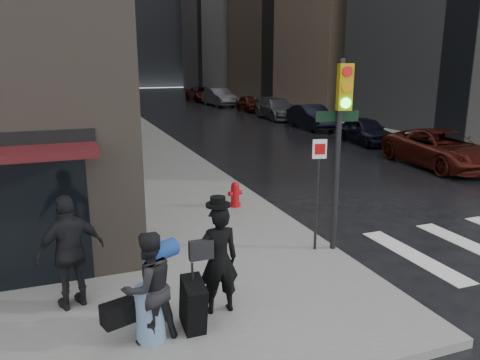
{
  "coord_description": "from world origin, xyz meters",
  "views": [
    {
      "loc": [
        -3.27,
        -6.42,
        4.03
      ],
      "look_at": [
        0.54,
        3.73,
        1.3
      ],
      "focal_mm": 35.0,
      "sensor_mm": 36.0,
      "label": 1
    }
  ],
  "objects_px": {
    "fire_hydrant": "(235,195)",
    "parked_car_1": "(365,130)",
    "parked_car_2": "(312,117)",
    "parked_car_5": "(219,97)",
    "man_greycoat": "(71,252)",
    "parked_car_3": "(277,109)",
    "parked_car_4": "(250,103)",
    "man_overcoat": "(213,267)",
    "traffic_light": "(338,131)",
    "parked_car_0": "(441,149)",
    "parked_car_6": "(202,94)",
    "man_jeans": "(148,287)"
  },
  "relations": [
    {
      "from": "man_jeans",
      "to": "parked_car_1",
      "type": "distance_m",
      "value": 19.26
    },
    {
      "from": "fire_hydrant",
      "to": "parked_car_1",
      "type": "relative_size",
      "value": 0.18
    },
    {
      "from": "man_jeans",
      "to": "parked_car_2",
      "type": "bearing_deg",
      "value": -143.06
    },
    {
      "from": "traffic_light",
      "to": "parked_car_1",
      "type": "height_order",
      "value": "traffic_light"
    },
    {
      "from": "parked_car_5",
      "to": "man_overcoat",
      "type": "bearing_deg",
      "value": -112.29
    },
    {
      "from": "traffic_light",
      "to": "parked_car_6",
      "type": "bearing_deg",
      "value": 90.34
    },
    {
      "from": "parked_car_2",
      "to": "parked_car_4",
      "type": "distance_m",
      "value": 11.39
    },
    {
      "from": "parked_car_0",
      "to": "parked_car_3",
      "type": "relative_size",
      "value": 1.03
    },
    {
      "from": "parked_car_2",
      "to": "parked_car_4",
      "type": "xyz_separation_m",
      "value": [
        0.44,
        11.38,
        -0.08
      ]
    },
    {
      "from": "parked_car_1",
      "to": "parked_car_5",
      "type": "xyz_separation_m",
      "value": [
        -0.39,
        22.77,
        0.16
      ]
    },
    {
      "from": "fire_hydrant",
      "to": "parked_car_2",
      "type": "relative_size",
      "value": 0.16
    },
    {
      "from": "parked_car_0",
      "to": "parked_car_3",
      "type": "xyz_separation_m",
      "value": [
        0.83,
        17.08,
        0.01
      ]
    },
    {
      "from": "man_jeans",
      "to": "man_overcoat",
      "type": "bearing_deg",
      "value": 179.12
    },
    {
      "from": "parked_car_1",
      "to": "man_greycoat",
      "type": "bearing_deg",
      "value": -133.21
    },
    {
      "from": "parked_car_1",
      "to": "parked_car_2",
      "type": "height_order",
      "value": "parked_car_2"
    },
    {
      "from": "man_greycoat",
      "to": "parked_car_6",
      "type": "xyz_separation_m",
      "value": [
        13.95,
        40.89,
        -0.36
      ]
    },
    {
      "from": "parked_car_5",
      "to": "parked_car_6",
      "type": "distance_m",
      "value": 5.69
    },
    {
      "from": "parked_car_5",
      "to": "man_jeans",
      "type": "bearing_deg",
      "value": -113.62
    },
    {
      "from": "parked_car_0",
      "to": "parked_car_2",
      "type": "relative_size",
      "value": 1.17
    },
    {
      "from": "parked_car_1",
      "to": "parked_car_4",
      "type": "xyz_separation_m",
      "value": [
        0.52,
        17.08,
        -0.01
      ]
    },
    {
      "from": "man_greycoat",
      "to": "parked_car_3",
      "type": "relative_size",
      "value": 0.37
    },
    {
      "from": "parked_car_5",
      "to": "parked_car_6",
      "type": "bearing_deg",
      "value": 86.3
    },
    {
      "from": "man_jeans",
      "to": "man_greycoat",
      "type": "xyz_separation_m",
      "value": [
        -0.99,
        1.41,
        0.12
      ]
    },
    {
      "from": "parked_car_4",
      "to": "fire_hydrant",
      "type": "bearing_deg",
      "value": -111.98
    },
    {
      "from": "parked_car_4",
      "to": "parked_car_6",
      "type": "height_order",
      "value": "parked_car_6"
    },
    {
      "from": "parked_car_0",
      "to": "parked_car_6",
      "type": "distance_m",
      "value": 34.16
    },
    {
      "from": "parked_car_2",
      "to": "man_overcoat",
      "type": "bearing_deg",
      "value": -120.35
    },
    {
      "from": "parked_car_1",
      "to": "parked_car_3",
      "type": "height_order",
      "value": "parked_car_3"
    },
    {
      "from": "man_overcoat",
      "to": "traffic_light",
      "type": "height_order",
      "value": "traffic_light"
    },
    {
      "from": "fire_hydrant",
      "to": "parked_car_0",
      "type": "bearing_deg",
      "value": 14.88
    },
    {
      "from": "man_jeans",
      "to": "parked_car_3",
      "type": "distance_m",
      "value": 28.72
    },
    {
      "from": "traffic_light",
      "to": "parked_car_0",
      "type": "bearing_deg",
      "value": 48.05
    },
    {
      "from": "parked_car_1",
      "to": "parked_car_0",
      "type": "bearing_deg",
      "value": -89.02
    },
    {
      "from": "man_jeans",
      "to": "parked_car_5",
      "type": "xyz_separation_m",
      "value": [
        13.0,
        36.61,
        -0.15
      ]
    },
    {
      "from": "man_overcoat",
      "to": "parked_car_0",
      "type": "relative_size",
      "value": 0.37
    },
    {
      "from": "fire_hydrant",
      "to": "parked_car_2",
      "type": "xyz_separation_m",
      "value": [
        10.13,
        13.92,
        0.27
      ]
    },
    {
      "from": "traffic_light",
      "to": "fire_hydrant",
      "type": "distance_m",
      "value": 4.37
    },
    {
      "from": "parked_car_3",
      "to": "man_jeans",
      "type": "bearing_deg",
      "value": -115.89
    },
    {
      "from": "man_overcoat",
      "to": "man_greycoat",
      "type": "height_order",
      "value": "man_overcoat"
    },
    {
      "from": "parked_car_2",
      "to": "parked_car_6",
      "type": "height_order",
      "value": "parked_car_6"
    },
    {
      "from": "man_jeans",
      "to": "parked_car_1",
      "type": "xyz_separation_m",
      "value": [
        13.39,
        13.84,
        -0.31
      ]
    },
    {
      "from": "parked_car_3",
      "to": "parked_car_4",
      "type": "xyz_separation_m",
      "value": [
        0.18,
        5.69,
        -0.08
      ]
    },
    {
      "from": "traffic_light",
      "to": "fire_hydrant",
      "type": "height_order",
      "value": "traffic_light"
    },
    {
      "from": "fire_hydrant",
      "to": "parked_car_5",
      "type": "bearing_deg",
      "value": 72.7
    },
    {
      "from": "parked_car_3",
      "to": "parked_car_5",
      "type": "relative_size",
      "value": 1.02
    },
    {
      "from": "man_greycoat",
      "to": "parked_car_2",
      "type": "height_order",
      "value": "man_greycoat"
    },
    {
      "from": "fire_hydrant",
      "to": "parked_car_1",
      "type": "bearing_deg",
      "value": 39.33
    },
    {
      "from": "man_overcoat",
      "to": "traffic_light",
      "type": "distance_m",
      "value": 3.96
    },
    {
      "from": "parked_car_2",
      "to": "parked_car_3",
      "type": "height_order",
      "value": "parked_car_3"
    },
    {
      "from": "fire_hydrant",
      "to": "man_greycoat",
      "type": "bearing_deg",
      "value": -135.84
    }
  ]
}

